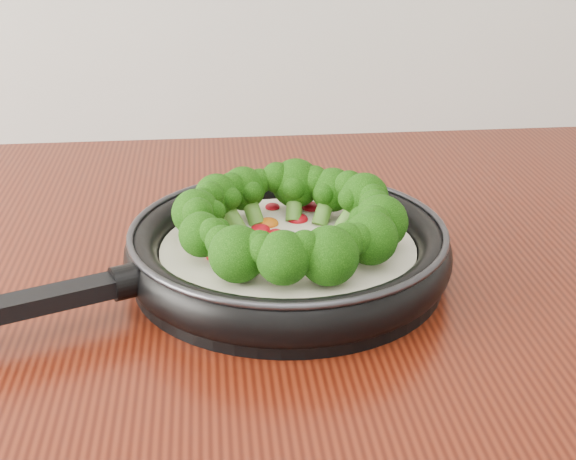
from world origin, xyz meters
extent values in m
cylinder|color=black|center=(0.03, 1.03, 0.91)|extent=(0.39, 0.39, 0.01)
torus|color=black|center=(0.03, 1.03, 0.93)|extent=(0.41, 0.41, 0.03)
torus|color=#2D2D33|center=(0.03, 1.03, 0.95)|extent=(0.40, 0.40, 0.01)
cube|color=black|center=(-0.19, 0.94, 0.93)|extent=(0.18, 0.09, 0.02)
cylinder|color=black|center=(-0.12, 0.97, 0.93)|extent=(0.04, 0.04, 0.03)
cylinder|color=white|center=(0.03, 1.03, 0.92)|extent=(0.32, 0.32, 0.02)
ellipsoid|color=#AF0815|center=(0.05, 1.09, 0.93)|extent=(0.02, 0.02, 0.01)
ellipsoid|color=#AF0815|center=(0.02, 1.13, 0.93)|extent=(0.02, 0.02, 0.01)
ellipsoid|color=#D7610D|center=(0.02, 1.09, 0.93)|extent=(0.03, 0.03, 0.01)
ellipsoid|color=#AF0815|center=(-0.04, 1.06, 0.93)|extent=(0.02, 0.02, 0.01)
ellipsoid|color=#AF0815|center=(0.01, 1.07, 0.93)|extent=(0.02, 0.02, 0.01)
ellipsoid|color=#D7610D|center=(-0.04, 1.04, 0.93)|extent=(0.02, 0.02, 0.01)
ellipsoid|color=#AF0815|center=(0.02, 1.06, 0.93)|extent=(0.02, 0.02, 0.01)
ellipsoid|color=#AF0815|center=(0.00, 1.01, 0.93)|extent=(0.02, 0.02, 0.01)
ellipsoid|color=#D7610D|center=(0.05, 1.03, 0.93)|extent=(0.02, 0.02, 0.01)
ellipsoid|color=#AF0815|center=(0.06, 0.97, 0.93)|extent=(0.02, 0.02, 0.01)
ellipsoid|color=#AF0815|center=(0.05, 1.01, 0.93)|extent=(0.03, 0.03, 0.01)
ellipsoid|color=#D7610D|center=(0.05, 1.02, 0.93)|extent=(0.03, 0.03, 0.01)
ellipsoid|color=#AF0815|center=(0.06, 0.99, 0.93)|extent=(0.02, 0.02, 0.01)
ellipsoid|color=#AF0815|center=(-0.04, 1.01, 0.93)|extent=(0.02, 0.02, 0.01)
ellipsoid|color=#D7610D|center=(0.01, 1.04, 0.93)|extent=(0.03, 0.03, 0.01)
ellipsoid|color=#AF0815|center=(0.07, 1.12, 0.93)|extent=(0.03, 0.03, 0.01)
ellipsoid|color=#AF0815|center=(0.01, 1.01, 0.93)|extent=(0.03, 0.03, 0.01)
ellipsoid|color=#D7610D|center=(-0.06, 1.04, 0.93)|extent=(0.02, 0.02, 0.01)
ellipsoid|color=#AF0815|center=(0.06, 1.13, 0.93)|extent=(0.02, 0.02, 0.01)
ellipsoid|color=#AF0815|center=(0.03, 1.00, 0.93)|extent=(0.02, 0.02, 0.01)
ellipsoid|color=#D7610D|center=(-0.02, 1.03, 0.93)|extent=(0.02, 0.02, 0.01)
ellipsoid|color=#AF0815|center=(0.02, 1.06, 0.93)|extent=(0.02, 0.02, 0.01)
ellipsoid|color=white|center=(0.08, 1.06, 0.93)|extent=(0.01, 0.01, 0.00)
ellipsoid|color=white|center=(0.05, 1.05, 0.93)|extent=(0.01, 0.01, 0.00)
ellipsoid|color=white|center=(0.09, 1.05, 0.93)|extent=(0.01, 0.01, 0.00)
ellipsoid|color=white|center=(0.06, 1.03, 0.93)|extent=(0.01, 0.01, 0.00)
ellipsoid|color=white|center=(0.04, 1.14, 0.93)|extent=(0.01, 0.01, 0.00)
ellipsoid|color=white|center=(0.07, 1.02, 0.93)|extent=(0.01, 0.00, 0.00)
ellipsoid|color=white|center=(0.02, 1.02, 0.93)|extent=(0.01, 0.01, 0.00)
ellipsoid|color=white|center=(-0.03, 1.02, 0.93)|extent=(0.01, 0.00, 0.00)
ellipsoid|color=white|center=(0.01, 0.96, 0.93)|extent=(0.01, 0.00, 0.00)
ellipsoid|color=white|center=(0.04, 0.97, 0.93)|extent=(0.01, 0.01, 0.00)
ellipsoid|color=white|center=(0.07, 1.06, 0.93)|extent=(0.01, 0.01, 0.00)
ellipsoid|color=white|center=(-0.01, 0.99, 0.93)|extent=(0.01, 0.01, 0.00)
ellipsoid|color=white|center=(0.07, 1.12, 0.93)|extent=(0.01, 0.01, 0.00)
ellipsoid|color=white|center=(0.04, 1.14, 0.93)|extent=(0.01, 0.01, 0.00)
ellipsoid|color=white|center=(0.13, 1.04, 0.93)|extent=(0.01, 0.01, 0.00)
ellipsoid|color=white|center=(0.02, 0.98, 0.93)|extent=(0.01, 0.01, 0.00)
ellipsoid|color=white|center=(0.02, 1.02, 0.93)|extent=(0.01, 0.01, 0.00)
ellipsoid|color=white|center=(0.04, 1.05, 0.93)|extent=(0.01, 0.00, 0.00)
ellipsoid|color=white|center=(0.02, 1.01, 0.93)|extent=(0.01, 0.01, 0.00)
ellipsoid|color=white|center=(0.02, 1.03, 0.93)|extent=(0.01, 0.00, 0.00)
ellipsoid|color=white|center=(0.04, 1.03, 0.93)|extent=(0.01, 0.01, 0.00)
ellipsoid|color=white|center=(0.07, 1.09, 0.93)|extent=(0.01, 0.01, 0.00)
cylinder|color=#588F2F|center=(0.10, 1.06, 0.95)|extent=(0.04, 0.03, 0.04)
sphere|color=black|center=(0.11, 1.07, 0.97)|extent=(0.06, 0.06, 0.05)
sphere|color=black|center=(0.10, 1.08, 0.97)|extent=(0.04, 0.04, 0.03)
sphere|color=black|center=(0.12, 1.05, 0.97)|extent=(0.04, 0.04, 0.03)
sphere|color=black|center=(0.10, 1.06, 0.97)|extent=(0.03, 0.03, 0.02)
cylinder|color=#588F2F|center=(0.07, 1.09, 0.95)|extent=(0.03, 0.04, 0.04)
sphere|color=black|center=(0.08, 1.10, 0.96)|extent=(0.06, 0.06, 0.05)
sphere|color=black|center=(0.07, 1.11, 0.97)|extent=(0.04, 0.04, 0.03)
sphere|color=black|center=(0.10, 1.09, 0.97)|extent=(0.03, 0.03, 0.03)
sphere|color=black|center=(0.07, 1.09, 0.96)|extent=(0.03, 0.03, 0.02)
cylinder|color=#588F2F|center=(0.04, 1.10, 0.95)|extent=(0.02, 0.04, 0.04)
sphere|color=black|center=(0.05, 1.12, 0.96)|extent=(0.07, 0.07, 0.05)
sphere|color=black|center=(0.03, 1.12, 0.97)|extent=(0.04, 0.04, 0.03)
sphere|color=black|center=(0.07, 1.11, 0.97)|extent=(0.04, 0.04, 0.03)
sphere|color=black|center=(0.04, 1.10, 0.97)|extent=(0.03, 0.03, 0.03)
cylinder|color=#588F2F|center=(0.00, 1.09, 0.95)|extent=(0.03, 0.04, 0.04)
sphere|color=black|center=(-0.01, 1.11, 0.96)|extent=(0.06, 0.06, 0.05)
sphere|color=black|center=(-0.02, 1.10, 0.97)|extent=(0.04, 0.04, 0.03)
sphere|color=black|center=(0.01, 1.11, 0.97)|extent=(0.03, 0.03, 0.03)
sphere|color=black|center=(0.00, 1.10, 0.97)|extent=(0.03, 0.03, 0.02)
cylinder|color=#588F2F|center=(-0.02, 1.08, 0.95)|extent=(0.04, 0.04, 0.04)
sphere|color=black|center=(-0.04, 1.09, 0.96)|extent=(0.06, 0.06, 0.05)
sphere|color=black|center=(-0.04, 1.07, 0.97)|extent=(0.04, 0.04, 0.03)
sphere|color=black|center=(-0.02, 1.10, 0.97)|extent=(0.04, 0.04, 0.03)
sphere|color=black|center=(-0.02, 1.08, 0.97)|extent=(0.03, 0.03, 0.02)
cylinder|color=#588F2F|center=(-0.04, 1.04, 0.95)|extent=(0.04, 0.02, 0.04)
sphere|color=black|center=(-0.06, 1.05, 0.96)|extent=(0.06, 0.06, 0.05)
sphere|color=black|center=(-0.05, 1.03, 0.97)|extent=(0.04, 0.04, 0.03)
sphere|color=black|center=(-0.05, 1.06, 0.97)|extent=(0.04, 0.04, 0.03)
sphere|color=black|center=(-0.04, 1.04, 0.97)|extent=(0.03, 0.03, 0.02)
cylinder|color=#588F2F|center=(-0.04, 1.01, 0.95)|extent=(0.04, 0.03, 0.03)
sphere|color=black|center=(-0.05, 1.00, 0.96)|extent=(0.05, 0.05, 0.04)
sphere|color=black|center=(-0.04, 0.99, 0.97)|extent=(0.03, 0.03, 0.03)
sphere|color=black|center=(-0.05, 1.02, 0.97)|extent=(0.03, 0.03, 0.02)
sphere|color=black|center=(-0.04, 1.01, 0.96)|extent=(0.03, 0.03, 0.02)
cylinder|color=#588F2F|center=(-0.01, 0.98, 0.94)|extent=(0.03, 0.03, 0.03)
sphere|color=black|center=(-0.02, 0.96, 0.96)|extent=(0.07, 0.07, 0.05)
sphere|color=black|center=(0.00, 0.96, 0.97)|extent=(0.04, 0.04, 0.03)
sphere|color=black|center=(-0.03, 0.98, 0.97)|extent=(0.04, 0.04, 0.03)
sphere|color=black|center=(-0.01, 0.98, 0.96)|extent=(0.03, 0.03, 0.03)
cylinder|color=#588F2F|center=(0.02, 0.96, 0.95)|extent=(0.02, 0.04, 0.04)
sphere|color=black|center=(0.02, 0.94, 0.96)|extent=(0.06, 0.06, 0.05)
sphere|color=black|center=(0.04, 0.95, 0.97)|extent=(0.04, 0.04, 0.03)
sphere|color=black|center=(0.00, 0.95, 0.97)|extent=(0.04, 0.04, 0.03)
sphere|color=black|center=(0.02, 0.96, 0.97)|extent=(0.03, 0.03, 0.02)
cylinder|color=#588F2F|center=(0.05, 0.96, 0.94)|extent=(0.03, 0.04, 0.03)
sphere|color=black|center=(0.06, 0.95, 0.96)|extent=(0.07, 0.07, 0.05)
sphere|color=black|center=(0.08, 0.96, 0.97)|extent=(0.04, 0.04, 0.03)
sphere|color=black|center=(0.04, 0.95, 0.97)|extent=(0.04, 0.04, 0.03)
sphere|color=black|center=(0.05, 0.97, 0.96)|extent=(0.03, 0.03, 0.03)
cylinder|color=#588F2F|center=(0.09, 0.99, 0.95)|extent=(0.04, 0.03, 0.04)
sphere|color=black|center=(0.10, 0.98, 0.96)|extent=(0.06, 0.06, 0.05)
sphere|color=black|center=(0.11, 0.99, 0.97)|extent=(0.04, 0.04, 0.03)
sphere|color=black|center=(0.09, 0.96, 0.97)|extent=(0.04, 0.04, 0.03)
sphere|color=black|center=(0.09, 0.99, 0.97)|extent=(0.03, 0.03, 0.02)
cylinder|color=#588F2F|center=(0.10, 1.02, 0.95)|extent=(0.04, 0.02, 0.04)
sphere|color=black|center=(0.12, 1.01, 0.96)|extent=(0.07, 0.07, 0.05)
sphere|color=black|center=(0.12, 1.03, 0.97)|extent=(0.04, 0.04, 0.03)
sphere|color=black|center=(0.11, 0.99, 0.97)|extent=(0.04, 0.04, 0.03)
sphere|color=black|center=(0.10, 1.02, 0.96)|extent=(0.03, 0.03, 0.03)
camera|label=1|loc=(-0.04, 0.32, 1.27)|focal=50.52mm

